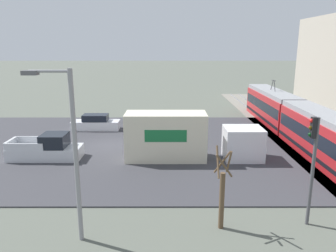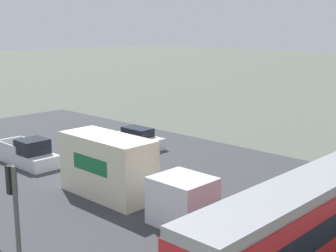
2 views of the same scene
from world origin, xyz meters
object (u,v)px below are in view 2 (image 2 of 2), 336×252
(pickup_truck, at_px, (28,154))
(traffic_light_pole, at_px, (16,221))
(sedan_car_0, at_px, (138,139))
(box_truck, at_px, (124,174))

(pickup_truck, relative_size, traffic_light_pole, 1.01)
(sedan_car_0, xyz_separation_m, traffic_light_pole, (17.88, 13.82, 2.68))
(pickup_truck, bearing_deg, traffic_light_pole, 59.53)
(pickup_truck, distance_m, sedan_car_0, 8.88)
(box_truck, distance_m, sedan_car_0, 12.22)
(box_truck, relative_size, pickup_truck, 1.90)
(box_truck, relative_size, sedan_car_0, 2.13)
(box_truck, height_order, traffic_light_pole, traffic_light_pole)
(traffic_light_pole, bearing_deg, pickup_truck, -120.47)
(box_truck, distance_m, traffic_light_pole, 10.72)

